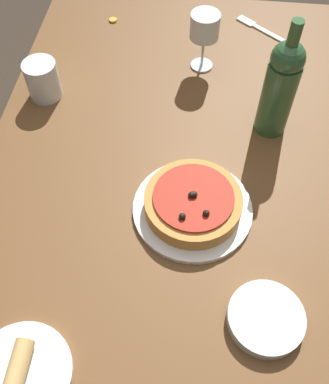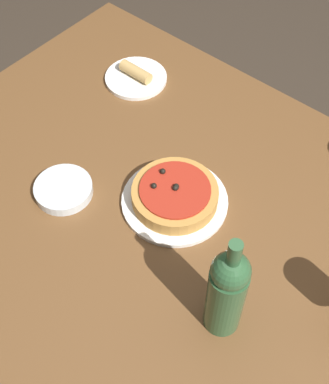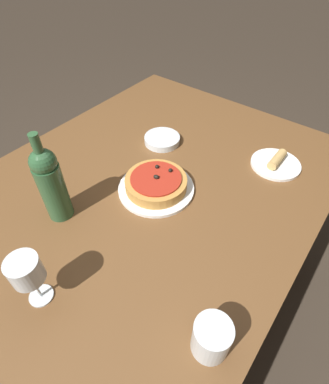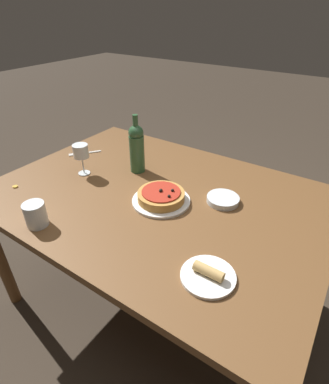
{
  "view_description": "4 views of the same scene",
  "coord_description": "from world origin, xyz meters",
  "views": [
    {
      "loc": [
        0.57,
        -0.04,
        1.56
      ],
      "look_at": [
        0.07,
        -0.1,
        0.82
      ],
      "focal_mm": 42.0,
      "sensor_mm": 36.0,
      "label": 1
    },
    {
      "loc": [
        -0.42,
        0.56,
        1.78
      ],
      "look_at": [
        0.07,
        -0.02,
        0.78
      ],
      "focal_mm": 50.0,
      "sensor_mm": 36.0,
      "label": 2
    },
    {
      "loc": [
        -0.5,
        -0.5,
        1.46
      ],
      "look_at": [
        0.03,
        -0.09,
        0.77
      ],
      "focal_mm": 28.0,
      "sensor_mm": 36.0,
      "label": 3
    },
    {
      "loc": [
        0.68,
        -0.94,
        1.49
      ],
      "look_at": [
        0.08,
        -0.05,
        0.8
      ],
      "focal_mm": 28.0,
      "sensor_mm": 36.0,
      "label": 4
    }
  ],
  "objects": [
    {
      "name": "dinner_plate",
      "position": [
        0.05,
        -0.04,
        0.74
      ],
      "size": [
        0.26,
        0.26,
        0.01
      ],
      "color": "white",
      "rests_on": "dining_table"
    },
    {
      "name": "wine_bottle",
      "position": [
        -0.21,
        0.13,
        0.87
      ],
      "size": [
        0.08,
        0.08,
        0.3
      ],
      "color": "#2D5633",
      "rests_on": "dining_table"
    },
    {
      "name": "side_plate",
      "position": [
        0.42,
        -0.31,
        0.75
      ],
      "size": [
        0.18,
        0.18,
        0.05
      ],
      "color": "white",
      "rests_on": "dining_table"
    },
    {
      "name": "wine_glass",
      "position": [
        -0.42,
        -0.05,
        0.86
      ],
      "size": [
        0.08,
        0.08,
        0.16
      ],
      "color": "silver",
      "rests_on": "dining_table"
    },
    {
      "name": "ground_plane",
      "position": [
        0.0,
        0.0,
        0.0
      ],
      "size": [
        14.0,
        14.0,
        0.0
      ],
      "primitive_type": "plane",
      "color": "#382D23"
    },
    {
      "name": "side_bowl",
      "position": [
        0.28,
        0.11,
        0.75
      ],
      "size": [
        0.14,
        0.14,
        0.03
      ],
      "color": "silver",
      "rests_on": "dining_table"
    },
    {
      "name": "dining_table",
      "position": [
        0.0,
        0.0,
        0.66
      ],
      "size": [
        1.51,
        1.08,
        0.73
      ],
      "color": "brown",
      "rests_on": "ground_plane"
    },
    {
      "name": "water_cup",
      "position": [
        -0.26,
        -0.45,
        0.78
      ],
      "size": [
        0.08,
        0.08,
        0.1
      ],
      "color": "silver",
      "rests_on": "dining_table"
    },
    {
      "name": "pizza",
      "position": [
        0.05,
        -0.04,
        0.77
      ],
      "size": [
        0.21,
        0.21,
        0.05
      ],
      "color": "#BC843D",
      "rests_on": "dinner_plate"
    }
  ]
}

